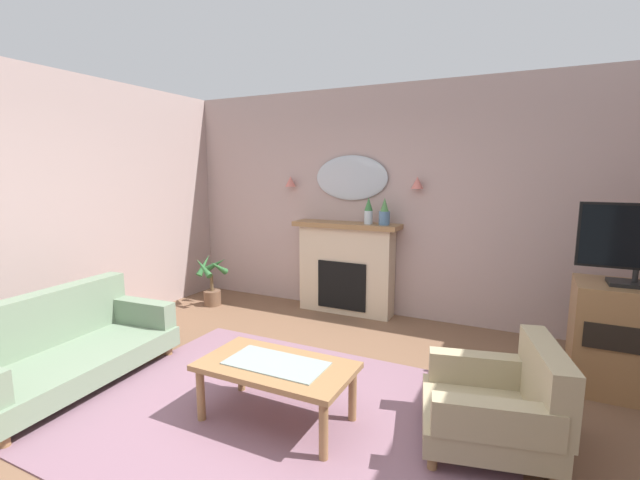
{
  "coord_description": "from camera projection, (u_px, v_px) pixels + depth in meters",
  "views": [
    {
      "loc": [
        1.53,
        -2.31,
        1.79
      ],
      "look_at": [
        -0.38,
        1.58,
        1.1
      ],
      "focal_mm": 24.09,
      "sensor_mm": 36.0,
      "label": 1
    }
  ],
  "objects": [
    {
      "name": "floral_couch",
      "position": [
        61.0,
        347.0,
        3.63
      ],
      "size": [
        0.98,
        1.77,
        0.76
      ],
      "color": "gray",
      "rests_on": "ground"
    },
    {
      "name": "floor",
      "position": [
        270.0,
        437.0,
        3.0
      ],
      "size": [
        6.71,
        6.56,
        0.1
      ],
      "primitive_type": "cube",
      "color": "brown",
      "rests_on": "ground"
    },
    {
      "name": "fireplace",
      "position": [
        346.0,
        269.0,
        5.44
      ],
      "size": [
        1.36,
        0.36,
        1.16
      ],
      "color": "beige",
      "rests_on": "ground"
    },
    {
      "name": "tv_flatscreen",
      "position": [
        639.0,
        243.0,
        3.31
      ],
      "size": [
        0.84,
        0.24,
        0.65
      ],
      "color": "black",
      "rests_on": "tv_cabinet"
    },
    {
      "name": "wall_sconce_left",
      "position": [
        291.0,
        181.0,
        5.72
      ],
      "size": [
        0.14,
        0.14,
        0.14
      ],
      "primitive_type": "cone",
      "color": "#D17066"
    },
    {
      "name": "mantel_vase_left",
      "position": [
        384.0,
        213.0,
        5.08
      ],
      "size": [
        0.13,
        0.13,
        0.32
      ],
      "color": "#4C7093",
      "rests_on": "fireplace"
    },
    {
      "name": "armchair_by_coffee_table",
      "position": [
        502.0,
        403.0,
        2.78
      ],
      "size": [
        0.98,
        0.96,
        0.71
      ],
      "color": "tan",
      "rests_on": "ground"
    },
    {
      "name": "potted_plant_small_fern",
      "position": [
        211.0,
        283.0,
        5.77
      ],
      "size": [
        0.37,
        0.39,
        0.69
      ],
      "color": "brown",
      "rests_on": "ground"
    },
    {
      "name": "patterned_rug",
      "position": [
        284.0,
        415.0,
        3.17
      ],
      "size": [
        3.2,
        2.4,
        0.01
      ],
      "primitive_type": "cube",
      "color": "#7F5B6B",
      "rests_on": "ground"
    },
    {
      "name": "tv_cabinet",
      "position": [
        627.0,
        339.0,
        3.45
      ],
      "size": [
        0.8,
        0.57,
        0.9
      ],
      "color": "olive",
      "rests_on": "ground"
    },
    {
      "name": "wall_back",
      "position": [
        393.0,
        203.0,
        5.28
      ],
      "size": [
        6.71,
        0.1,
        2.82
      ],
      "primitive_type": "cube",
      "color": "#B29993",
      "rests_on": "ground"
    },
    {
      "name": "coffee_table",
      "position": [
        276.0,
        371.0,
        3.05
      ],
      "size": [
        1.1,
        0.6,
        0.45
      ],
      "color": "olive",
      "rests_on": "ground"
    },
    {
      "name": "wall_mirror",
      "position": [
        351.0,
        178.0,
        5.39
      ],
      "size": [
        0.96,
        0.06,
        0.56
      ],
      "primitive_type": "ellipsoid",
      "color": "#B2BCC6"
    },
    {
      "name": "wall_left",
      "position": [
        6.0,
        212.0,
        4.03
      ],
      "size": [
        0.1,
        6.56,
        2.82
      ],
      "primitive_type": "cube",
      "color": "#A9918C",
      "rests_on": "ground"
    },
    {
      "name": "wall_sconce_right",
      "position": [
        417.0,
        183.0,
        4.98
      ],
      "size": [
        0.14,
        0.14,
        0.14
      ],
      "primitive_type": "cone",
      "color": "#D17066"
    },
    {
      "name": "mantel_vase_centre",
      "position": [
        369.0,
        211.0,
        5.17
      ],
      "size": [
        0.1,
        0.1,
        0.32
      ],
      "color": "silver",
      "rests_on": "fireplace"
    }
  ]
}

